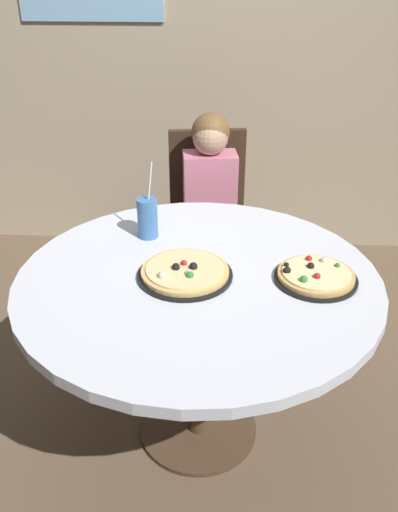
% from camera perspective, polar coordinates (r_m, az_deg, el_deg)
% --- Properties ---
extents(ground_plane, '(8.00, 8.00, 0.00)m').
position_cam_1_polar(ground_plane, '(2.36, -0.08, -17.84)').
color(ground_plane, brown).
extents(wall_with_window, '(5.20, 0.14, 2.90)m').
position_cam_1_polar(wall_with_window, '(3.38, 1.95, 24.54)').
color(wall_with_window, tan).
rests_on(wall_with_window, ground_plane).
extents(dining_table, '(1.27, 1.27, 0.75)m').
position_cam_1_polar(dining_table, '(1.93, -0.09, -4.39)').
color(dining_table, silver).
rests_on(dining_table, ground_plane).
extents(chair_wooden, '(0.45, 0.45, 0.95)m').
position_cam_1_polar(chair_wooden, '(2.88, 0.98, 4.64)').
color(chair_wooden, '#382619').
rests_on(chair_wooden, ground_plane).
extents(diner_child, '(0.30, 0.43, 1.08)m').
position_cam_1_polar(diner_child, '(2.73, 1.25, 2.17)').
color(diner_child, '#3F4766').
rests_on(diner_child, ground_plane).
extents(pizza_veggie, '(0.33, 0.33, 0.05)m').
position_cam_1_polar(pizza_veggie, '(1.87, -1.50, -1.75)').
color(pizza_veggie, black).
rests_on(pizza_veggie, dining_table).
extents(pizza_cheese, '(0.29, 0.29, 0.05)m').
position_cam_1_polar(pizza_cheese, '(1.89, 12.21, -2.08)').
color(pizza_cheese, black).
rests_on(pizza_cheese, dining_table).
extents(soda_cup, '(0.08, 0.08, 0.31)m').
position_cam_1_polar(soda_cup, '(2.12, -5.46, 4.04)').
color(soda_cup, '#3F72B2').
rests_on(soda_cup, dining_table).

